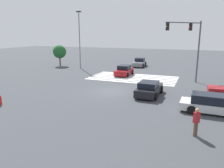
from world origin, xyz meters
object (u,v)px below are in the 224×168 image
(fire_hydrant, at_px, (0,100))
(car_4, at_px, (140,63))
(traffic_signal_mast, at_px, (190,40))
(street_light_pole_a, at_px, (79,36))
(car_5, at_px, (124,71))
(tree_corner_c, at_px, (60,52))
(car_2, at_px, (212,104))
(car_0, at_px, (149,89))
(pedestrian, at_px, (196,121))

(fire_hydrant, bearing_deg, car_4, -101.33)
(traffic_signal_mast, xyz_separation_m, car_4, (9.15, -11.82, -4.53))
(car_4, height_order, street_light_pole_a, street_light_pole_a)
(car_5, bearing_deg, tree_corner_c, -109.12)
(car_5, xyz_separation_m, street_light_pole_a, (9.22, -3.23, 5.00))
(car_2, relative_size, tree_corner_c, 1.26)
(car_0, relative_size, car_5, 1.02)
(pedestrian, bearing_deg, fire_hydrant, 42.26)
(traffic_signal_mast, xyz_separation_m, tree_corner_c, (23.38, -6.80, -2.58))
(traffic_signal_mast, xyz_separation_m, street_light_pole_a, (18.23, -5.49, 0.44))
(pedestrian, relative_size, street_light_pole_a, 0.18)
(tree_corner_c, bearing_deg, car_4, -160.53)
(car_5, distance_m, pedestrian, 20.01)
(traffic_signal_mast, height_order, pedestrian, traffic_signal_mast)
(fire_hydrant, bearing_deg, tree_corner_c, -67.73)
(traffic_signal_mast, relative_size, car_4, 1.60)
(car_0, relative_size, car_4, 0.94)
(fire_hydrant, bearing_deg, car_5, -107.78)
(traffic_signal_mast, height_order, car_2, traffic_signal_mast)
(street_light_pole_a, relative_size, fire_hydrant, 11.27)
(traffic_signal_mast, distance_m, pedestrian, 15.56)
(car_4, relative_size, car_5, 1.09)
(car_5, xyz_separation_m, tree_corner_c, (14.36, -4.54, 1.98))
(car_2, xyz_separation_m, fire_hydrant, (16.85, 4.66, -0.27))
(car_4, relative_size, street_light_pole_a, 0.48)
(car_5, xyz_separation_m, pedestrian, (-10.25, 17.18, 0.31))
(pedestrian, relative_size, fire_hydrant, 2.04)
(car_0, distance_m, car_2, 6.33)
(street_light_pole_a, bearing_deg, car_4, -145.08)
(traffic_signal_mast, height_order, car_0, traffic_signal_mast)
(car_2, distance_m, pedestrian, 4.85)
(car_2, relative_size, car_5, 1.14)
(car_4, xyz_separation_m, pedestrian, (-10.40, 26.74, 0.28))
(car_0, bearing_deg, traffic_signal_mast, -22.07)
(car_4, distance_m, fire_hydrant, 27.23)
(street_light_pole_a, distance_m, fire_hydrant, 21.35)
(car_2, bearing_deg, car_5, 133.80)
(car_2, height_order, pedestrian, pedestrian)
(traffic_signal_mast, bearing_deg, tree_corner_c, -61.21)
(car_0, xyz_separation_m, car_2, (-5.59, 2.97, 0.02))
(car_2, bearing_deg, tree_corner_c, 147.99)
(car_0, bearing_deg, car_4, 19.30)
(pedestrian, distance_m, fire_hydrant, 15.76)
(car_5, bearing_deg, fire_hydrant, -19.36)
(car_2, bearing_deg, pedestrian, -101.74)
(car_5, bearing_deg, traffic_signal_mast, 74.36)
(car_4, xyz_separation_m, street_light_pole_a, (9.08, 6.34, 4.97))
(tree_corner_c, bearing_deg, car_2, 146.54)
(traffic_signal_mast, bearing_deg, car_0, 20.88)
(car_0, xyz_separation_m, tree_corner_c, (20.14, -14.03, 1.97))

